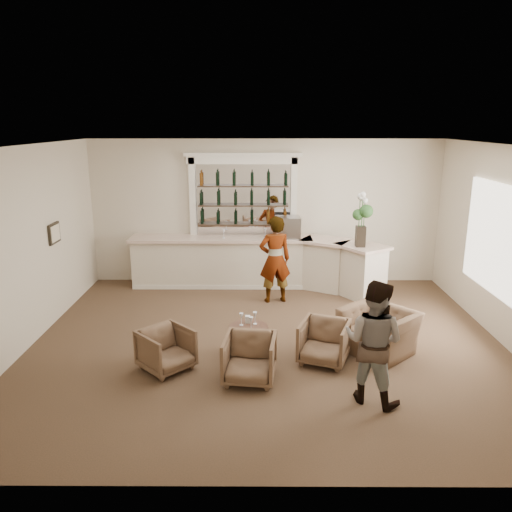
{
  "coord_description": "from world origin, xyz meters",
  "views": [
    {
      "loc": [
        -0.15,
        -7.87,
        3.66
      ],
      "look_at": [
        -0.2,
        0.9,
        1.3
      ],
      "focal_mm": 35.0,
      "sensor_mm": 36.0,
      "label": 1
    }
  ],
  "objects_px": {
    "espresso_machine": "(288,227)",
    "sommelier": "(275,259)",
    "armchair_left": "(166,349)",
    "flower_vase": "(362,216)",
    "guest": "(373,342)",
    "armchair_far": "(379,331)",
    "bar_counter": "(258,263)",
    "armchair_center": "(249,359)",
    "cocktail_table": "(249,341)",
    "armchair_right": "(324,342)"
  },
  "relations": [
    {
      "from": "bar_counter",
      "to": "armchair_center",
      "type": "height_order",
      "value": "bar_counter"
    },
    {
      "from": "sommelier",
      "to": "espresso_machine",
      "type": "relative_size",
      "value": 3.33
    },
    {
      "from": "cocktail_table",
      "to": "flower_vase",
      "type": "bearing_deg",
      "value": 50.13
    },
    {
      "from": "sommelier",
      "to": "armchair_left",
      "type": "bearing_deg",
      "value": 48.33
    },
    {
      "from": "flower_vase",
      "to": "armchair_center",
      "type": "bearing_deg",
      "value": -122.42
    },
    {
      "from": "armchair_left",
      "to": "flower_vase",
      "type": "bearing_deg",
      "value": -2.42
    },
    {
      "from": "bar_counter",
      "to": "cocktail_table",
      "type": "distance_m",
      "value": 3.48
    },
    {
      "from": "cocktail_table",
      "to": "armchair_far",
      "type": "distance_m",
      "value": 2.14
    },
    {
      "from": "bar_counter",
      "to": "armchair_right",
      "type": "xyz_separation_m",
      "value": [
        1.04,
        -3.69,
        -0.24
      ]
    },
    {
      "from": "guest",
      "to": "armchair_far",
      "type": "distance_m",
      "value": 1.65
    },
    {
      "from": "armchair_right",
      "to": "espresso_machine",
      "type": "relative_size",
      "value": 1.35
    },
    {
      "from": "sommelier",
      "to": "armchair_far",
      "type": "relative_size",
      "value": 1.68
    },
    {
      "from": "armchair_right",
      "to": "armchair_left",
      "type": "bearing_deg",
      "value": -153.5
    },
    {
      "from": "sommelier",
      "to": "armchair_right",
      "type": "height_order",
      "value": "sommelier"
    },
    {
      "from": "guest",
      "to": "flower_vase",
      "type": "xyz_separation_m",
      "value": [
        0.6,
        4.07,
        0.93
      ]
    },
    {
      "from": "espresso_machine",
      "to": "sommelier",
      "type": "bearing_deg",
      "value": -108.87
    },
    {
      "from": "bar_counter",
      "to": "armchair_center",
      "type": "relative_size",
      "value": 7.57
    },
    {
      "from": "armchair_left",
      "to": "espresso_machine",
      "type": "relative_size",
      "value": 1.31
    },
    {
      "from": "armchair_far",
      "to": "espresso_machine",
      "type": "bearing_deg",
      "value": 158.88
    },
    {
      "from": "armchair_right",
      "to": "sommelier",
      "type": "bearing_deg",
      "value": 124.4
    },
    {
      "from": "cocktail_table",
      "to": "espresso_machine",
      "type": "distance_m",
      "value": 3.78
    },
    {
      "from": "guest",
      "to": "armchair_right",
      "type": "xyz_separation_m",
      "value": [
        -0.49,
        1.11,
        -0.52
      ]
    },
    {
      "from": "sommelier",
      "to": "armchair_far",
      "type": "bearing_deg",
      "value": 113.2
    },
    {
      "from": "bar_counter",
      "to": "flower_vase",
      "type": "relative_size",
      "value": 5.03
    },
    {
      "from": "guest",
      "to": "armchair_far",
      "type": "relative_size",
      "value": 1.57
    },
    {
      "from": "flower_vase",
      "to": "guest",
      "type": "bearing_deg",
      "value": -98.45
    },
    {
      "from": "armchair_center",
      "to": "armchair_far",
      "type": "relative_size",
      "value": 0.7
    },
    {
      "from": "bar_counter",
      "to": "armchair_far",
      "type": "relative_size",
      "value": 5.26
    },
    {
      "from": "bar_counter",
      "to": "espresso_machine",
      "type": "xyz_separation_m",
      "value": [
        0.67,
        0.06,
        0.81
      ]
    },
    {
      "from": "cocktail_table",
      "to": "flower_vase",
      "type": "xyz_separation_m",
      "value": [
        2.28,
        2.73,
        1.53
      ]
    },
    {
      "from": "guest",
      "to": "espresso_machine",
      "type": "relative_size",
      "value": 3.11
    },
    {
      "from": "cocktail_table",
      "to": "sommelier",
      "type": "xyz_separation_m",
      "value": [
        0.49,
        2.52,
        0.66
      ]
    },
    {
      "from": "armchair_left",
      "to": "armchair_center",
      "type": "distance_m",
      "value": 1.31
    },
    {
      "from": "armchair_right",
      "to": "armchair_far",
      "type": "bearing_deg",
      "value": 43.05
    },
    {
      "from": "sommelier",
      "to": "armchair_center",
      "type": "height_order",
      "value": "sommelier"
    },
    {
      "from": "armchair_center",
      "to": "flower_vase",
      "type": "bearing_deg",
      "value": 64.12
    },
    {
      "from": "bar_counter",
      "to": "armchair_left",
      "type": "height_order",
      "value": "bar_counter"
    },
    {
      "from": "guest",
      "to": "armchair_far",
      "type": "bearing_deg",
      "value": -73.48
    },
    {
      "from": "sommelier",
      "to": "flower_vase",
      "type": "height_order",
      "value": "flower_vase"
    },
    {
      "from": "sommelier",
      "to": "espresso_machine",
      "type": "bearing_deg",
      "value": -119.02
    },
    {
      "from": "sommelier",
      "to": "armchair_center",
      "type": "distance_m",
      "value": 3.42
    },
    {
      "from": "sommelier",
      "to": "bar_counter",
      "type": "bearing_deg",
      "value": -81.25
    },
    {
      "from": "flower_vase",
      "to": "cocktail_table",
      "type": "bearing_deg",
      "value": -129.87
    },
    {
      "from": "armchair_far",
      "to": "bar_counter",
      "type": "bearing_deg",
      "value": 168.47
    },
    {
      "from": "armchair_left",
      "to": "flower_vase",
      "type": "height_order",
      "value": "flower_vase"
    },
    {
      "from": "sommelier",
      "to": "espresso_machine",
      "type": "distance_m",
      "value": 1.15
    },
    {
      "from": "sommelier",
      "to": "guest",
      "type": "bearing_deg",
      "value": 95.4
    },
    {
      "from": "armchair_far",
      "to": "flower_vase",
      "type": "relative_size",
      "value": 0.96
    },
    {
      "from": "bar_counter",
      "to": "armchair_center",
      "type": "distance_m",
      "value": 4.29
    },
    {
      "from": "bar_counter",
      "to": "sommelier",
      "type": "distance_m",
      "value": 1.06
    }
  ]
}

